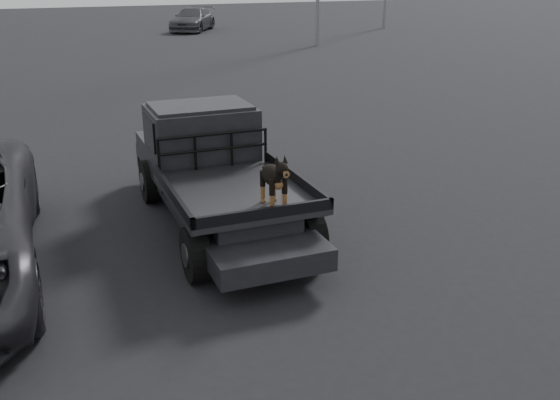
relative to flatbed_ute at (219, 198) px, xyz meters
name	(u,v)px	position (x,y,z in m)	size (l,w,h in m)	color
ground	(261,291)	(-0.13, -2.31, -0.46)	(120.00, 120.00, 0.00)	black
flatbed_ute	(219,198)	(0.00, 0.00, 0.00)	(2.00, 5.40, 0.92)	black
ute_cab	(201,130)	(0.00, 0.95, 0.90)	(1.72, 1.30, 0.88)	black
headache_rack	(214,151)	(0.00, 0.20, 0.74)	(1.80, 0.08, 0.55)	black
dog	(273,180)	(0.27, -1.73, 0.83)	(0.32, 0.60, 0.74)	black
distant_car_b	(193,19)	(7.42, 30.85, 0.24)	(1.97, 4.85, 1.41)	#404145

